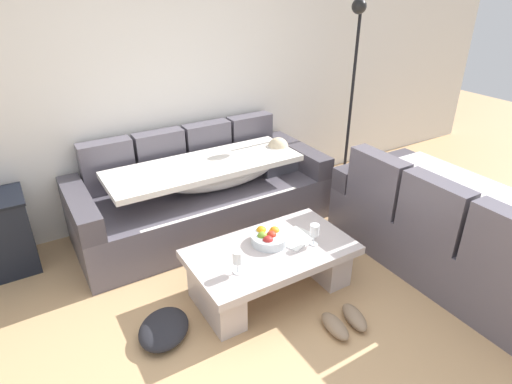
{
  "coord_description": "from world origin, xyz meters",
  "views": [
    {
      "loc": [
        -1.2,
        -1.64,
        2.17
      ],
      "look_at": [
        0.43,
        1.05,
        0.55
      ],
      "focal_mm": 30.2,
      "sensor_mm": 36.0,
      "label": 1
    }
  ],
  "objects_px": {
    "open_magazine": "(296,238)",
    "floor_lamp": "(352,86)",
    "couch_along_wall": "(206,194)",
    "couch_near_window": "(459,234)",
    "fruit_bowl": "(269,237)",
    "pair_of_shoes": "(345,322)",
    "coffee_table": "(271,265)",
    "wine_glass_near_left": "(238,258)",
    "crumpled_garment": "(164,329)",
    "wine_glass_near_right": "(315,231)"
  },
  "relations": [
    {
      "from": "wine_glass_near_left",
      "to": "floor_lamp",
      "type": "height_order",
      "value": "floor_lamp"
    },
    {
      "from": "floor_lamp",
      "to": "pair_of_shoes",
      "type": "relative_size",
      "value": 5.88
    },
    {
      "from": "open_magazine",
      "to": "crumpled_garment",
      "type": "height_order",
      "value": "open_magazine"
    },
    {
      "from": "floor_lamp",
      "to": "pair_of_shoes",
      "type": "xyz_separation_m",
      "value": [
        -1.49,
        -1.72,
        -1.07
      ]
    },
    {
      "from": "couch_along_wall",
      "to": "crumpled_garment",
      "type": "relative_size",
      "value": 5.72
    },
    {
      "from": "couch_along_wall",
      "to": "couch_near_window",
      "type": "relative_size",
      "value": 1.13
    },
    {
      "from": "coffee_table",
      "to": "open_magazine",
      "type": "height_order",
      "value": "open_magazine"
    },
    {
      "from": "coffee_table",
      "to": "floor_lamp",
      "type": "bearing_deg",
      "value": 33.5
    },
    {
      "from": "wine_glass_near_left",
      "to": "crumpled_garment",
      "type": "xyz_separation_m",
      "value": [
        -0.52,
        0.09,
        -0.44
      ]
    },
    {
      "from": "floor_lamp",
      "to": "fruit_bowl",
      "type": "bearing_deg",
      "value": -147.91
    },
    {
      "from": "couch_along_wall",
      "to": "wine_glass_near_right",
      "type": "distance_m",
      "value": 1.27
    },
    {
      "from": "fruit_bowl",
      "to": "floor_lamp",
      "type": "xyz_separation_m",
      "value": [
        1.69,
        1.06,
        0.69
      ]
    },
    {
      "from": "couch_near_window",
      "to": "pair_of_shoes",
      "type": "distance_m",
      "value": 1.21
    },
    {
      "from": "coffee_table",
      "to": "pair_of_shoes",
      "type": "distance_m",
      "value": 0.65
    },
    {
      "from": "coffee_table",
      "to": "open_magazine",
      "type": "bearing_deg",
      "value": 2.85
    },
    {
      "from": "couch_along_wall",
      "to": "open_magazine",
      "type": "bearing_deg",
      "value": -78.09
    },
    {
      "from": "couch_near_window",
      "to": "crumpled_garment",
      "type": "relative_size",
      "value": 5.04
    },
    {
      "from": "couch_along_wall",
      "to": "crumpled_garment",
      "type": "height_order",
      "value": "couch_along_wall"
    },
    {
      "from": "wine_glass_near_right",
      "to": "crumpled_garment",
      "type": "xyz_separation_m",
      "value": [
        -1.16,
        0.09,
        -0.44
      ]
    },
    {
      "from": "wine_glass_near_left",
      "to": "crumpled_garment",
      "type": "distance_m",
      "value": 0.68
    },
    {
      "from": "wine_glass_near_left",
      "to": "couch_near_window",
      "type": "bearing_deg",
      "value": -13.78
    },
    {
      "from": "floor_lamp",
      "to": "open_magazine",
      "type": "bearing_deg",
      "value": -142.9
    },
    {
      "from": "fruit_bowl",
      "to": "wine_glass_near_left",
      "type": "relative_size",
      "value": 1.69
    },
    {
      "from": "fruit_bowl",
      "to": "open_magazine",
      "type": "height_order",
      "value": "fruit_bowl"
    },
    {
      "from": "wine_glass_near_left",
      "to": "pair_of_shoes",
      "type": "xyz_separation_m",
      "value": [
        0.57,
        -0.47,
        -0.45
      ]
    },
    {
      "from": "wine_glass_near_right",
      "to": "crumpled_garment",
      "type": "relative_size",
      "value": 0.42
    },
    {
      "from": "couch_along_wall",
      "to": "wine_glass_near_left",
      "type": "relative_size",
      "value": 13.79
    },
    {
      "from": "fruit_bowl",
      "to": "pair_of_shoes",
      "type": "distance_m",
      "value": 0.79
    },
    {
      "from": "fruit_bowl",
      "to": "wine_glass_near_right",
      "type": "xyz_separation_m",
      "value": [
        0.27,
        -0.19,
        0.07
      ]
    },
    {
      "from": "open_magazine",
      "to": "pair_of_shoes",
      "type": "distance_m",
      "value": 0.69
    },
    {
      "from": "couch_along_wall",
      "to": "coffee_table",
      "type": "xyz_separation_m",
      "value": [
        0.0,
        -1.11,
        -0.09
      ]
    },
    {
      "from": "wine_glass_near_left",
      "to": "pair_of_shoes",
      "type": "height_order",
      "value": "wine_glass_near_left"
    },
    {
      "from": "wine_glass_near_right",
      "to": "floor_lamp",
      "type": "bearing_deg",
      "value": 41.33
    },
    {
      "from": "fruit_bowl",
      "to": "pair_of_shoes",
      "type": "relative_size",
      "value": 0.84
    },
    {
      "from": "open_magazine",
      "to": "wine_glass_near_right",
      "type": "bearing_deg",
      "value": -79.18
    },
    {
      "from": "crumpled_garment",
      "to": "wine_glass_near_right",
      "type": "bearing_deg",
      "value": -4.45
    },
    {
      "from": "fruit_bowl",
      "to": "pair_of_shoes",
      "type": "xyz_separation_m",
      "value": [
        0.2,
        -0.66,
        -0.38
      ]
    },
    {
      "from": "wine_glass_near_left",
      "to": "crumpled_garment",
      "type": "bearing_deg",
      "value": 169.73
    },
    {
      "from": "coffee_table",
      "to": "wine_glass_near_right",
      "type": "bearing_deg",
      "value": -20.57
    },
    {
      "from": "fruit_bowl",
      "to": "floor_lamp",
      "type": "distance_m",
      "value": 2.11
    },
    {
      "from": "fruit_bowl",
      "to": "crumpled_garment",
      "type": "height_order",
      "value": "fruit_bowl"
    },
    {
      "from": "wine_glass_near_right",
      "to": "pair_of_shoes",
      "type": "distance_m",
      "value": 0.66
    },
    {
      "from": "couch_near_window",
      "to": "pair_of_shoes",
      "type": "relative_size",
      "value": 6.08
    },
    {
      "from": "couch_along_wall",
      "to": "floor_lamp",
      "type": "distance_m",
      "value": 1.89
    },
    {
      "from": "coffee_table",
      "to": "fruit_bowl",
      "type": "height_order",
      "value": "fruit_bowl"
    },
    {
      "from": "wine_glass_near_left",
      "to": "wine_glass_near_right",
      "type": "xyz_separation_m",
      "value": [
        0.64,
        0.0,
        0.0
      ]
    },
    {
      "from": "wine_glass_near_right",
      "to": "couch_near_window",
      "type": "bearing_deg",
      "value": -21.36
    },
    {
      "from": "open_magazine",
      "to": "floor_lamp",
      "type": "relative_size",
      "value": 0.14
    },
    {
      "from": "pair_of_shoes",
      "to": "crumpled_garment",
      "type": "distance_m",
      "value": 1.22
    },
    {
      "from": "pair_of_shoes",
      "to": "coffee_table",
      "type": "bearing_deg",
      "value": 111.07
    }
  ]
}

